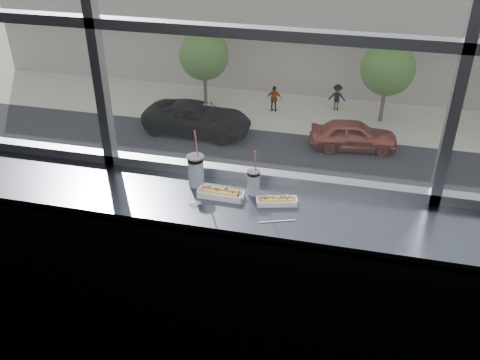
% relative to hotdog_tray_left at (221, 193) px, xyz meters
% --- Properties ---
extents(wall_back_lower, '(6.00, 0.00, 6.00)m').
position_rel_hotdog_tray_left_xyz_m(wall_back_lower, '(0.20, 0.25, -0.58)').
color(wall_back_lower, black).
rests_on(wall_back_lower, ground).
extents(counter, '(6.00, 0.55, 0.06)m').
position_rel_hotdog_tray_left_xyz_m(counter, '(0.20, -0.03, -0.06)').
color(counter, '#575A65').
rests_on(counter, ground).
extents(counter_fascia, '(6.00, 0.04, 1.04)m').
position_rel_hotdog_tray_left_xyz_m(counter_fascia, '(0.20, -0.28, -0.58)').
color(counter_fascia, '#575A65').
rests_on(counter_fascia, ground).
extents(hotdog_tray_left, '(0.27, 0.09, 0.07)m').
position_rel_hotdog_tray_left_xyz_m(hotdog_tray_left, '(0.00, 0.00, 0.00)').
color(hotdog_tray_left, white).
rests_on(hotdog_tray_left, counter).
extents(hotdog_tray_right, '(0.24, 0.13, 0.06)m').
position_rel_hotdog_tray_left_xyz_m(hotdog_tray_right, '(0.33, 0.00, -0.00)').
color(hotdog_tray_right, white).
rests_on(hotdog_tray_right, counter).
extents(soda_cup_left, '(0.10, 0.10, 0.37)m').
position_rel_hotdog_tray_left_xyz_m(soda_cup_left, '(-0.18, 0.10, 0.08)').
color(soda_cup_left, white).
rests_on(soda_cup_left, counter).
extents(soda_cup_right, '(0.08, 0.08, 0.29)m').
position_rel_hotdog_tray_left_xyz_m(soda_cup_right, '(0.17, 0.09, 0.06)').
color(soda_cup_right, white).
rests_on(soda_cup_right, counter).
extents(loose_straw, '(0.19, 0.08, 0.01)m').
position_rel_hotdog_tray_left_xyz_m(loose_straw, '(0.36, -0.17, -0.02)').
color(loose_straw, white).
rests_on(loose_straw, counter).
extents(wrapper, '(0.09, 0.06, 0.02)m').
position_rel_hotdog_tray_left_xyz_m(wrapper, '(-0.12, -0.11, -0.02)').
color(wrapper, silver).
rests_on(wrapper, counter).
extents(plaza_ground, '(120.00, 120.00, 0.00)m').
position_rel_hotdog_tray_left_xyz_m(plaza_ground, '(0.20, 43.75, -12.13)').
color(plaza_ground, tan).
rests_on(plaza_ground, ground).
extents(street_asphalt, '(80.00, 10.00, 0.06)m').
position_rel_hotdog_tray_left_xyz_m(street_asphalt, '(0.20, 20.25, -12.10)').
color(street_asphalt, black).
rests_on(street_asphalt, plaza_ground).
extents(far_sidewalk, '(80.00, 6.00, 0.04)m').
position_rel_hotdog_tray_left_xyz_m(far_sidewalk, '(0.20, 28.25, -12.11)').
color(far_sidewalk, tan).
rests_on(far_sidewalk, plaza_ground).
extents(far_building, '(50.00, 14.00, 8.00)m').
position_rel_hotdog_tray_left_xyz_m(far_building, '(0.20, 38.25, -8.13)').
color(far_building, gray).
rests_on(far_building, plaza_ground).
extents(car_far_b, '(3.43, 6.68, 2.13)m').
position_rel_hotdog_tray_left_xyz_m(car_far_b, '(0.68, 24.25, -11.00)').
color(car_far_b, '#963A2A').
rests_on(car_far_b, street_asphalt).
extents(car_near_c, '(2.87, 5.98, 1.94)m').
position_rel_hotdog_tray_left_xyz_m(car_near_c, '(0.16, 16.25, -11.10)').
color(car_near_c, maroon).
rests_on(car_near_c, street_asphalt).
extents(car_far_a, '(3.28, 7.06, 2.30)m').
position_rel_hotdog_tray_left_xyz_m(car_far_a, '(-8.18, 24.25, -10.92)').
color(car_far_a, black).
rests_on(car_far_a, street_asphalt).
extents(car_near_a, '(2.71, 5.77, 1.88)m').
position_rel_hotdog_tray_left_xyz_m(car_near_a, '(-12.33, 16.25, -11.13)').
color(car_near_a, '#8996A7').
rests_on(car_near_a, street_asphalt).
extents(car_near_b, '(3.42, 6.58, 2.10)m').
position_rel_hotdog_tray_left_xyz_m(car_near_b, '(-5.53, 16.25, -11.02)').
color(car_near_b, '#292929').
rests_on(car_near_b, street_asphalt).
extents(pedestrian_a, '(0.88, 0.66, 1.98)m').
position_rel_hotdog_tray_left_xyz_m(pedestrian_a, '(-4.41, 28.22, -11.09)').
color(pedestrian_a, '#66605B').
rests_on(pedestrian_a, far_sidewalk).
extents(pedestrian_b, '(0.89, 0.66, 1.99)m').
position_rel_hotdog_tray_left_xyz_m(pedestrian_b, '(-0.62, 29.38, -11.09)').
color(pedestrian_b, '#66605B').
rests_on(pedestrian_b, far_sidewalk).
extents(tree_left, '(3.11, 3.11, 4.86)m').
position_rel_hotdog_tray_left_xyz_m(tree_left, '(-8.90, 28.25, -8.83)').
color(tree_left, '#47382B').
rests_on(tree_left, far_sidewalk).
extents(tree_center, '(3.14, 3.14, 4.91)m').
position_rel_hotdog_tray_left_xyz_m(tree_center, '(2.14, 28.25, -8.79)').
color(tree_center, '#47382B').
rests_on(tree_center, far_sidewalk).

